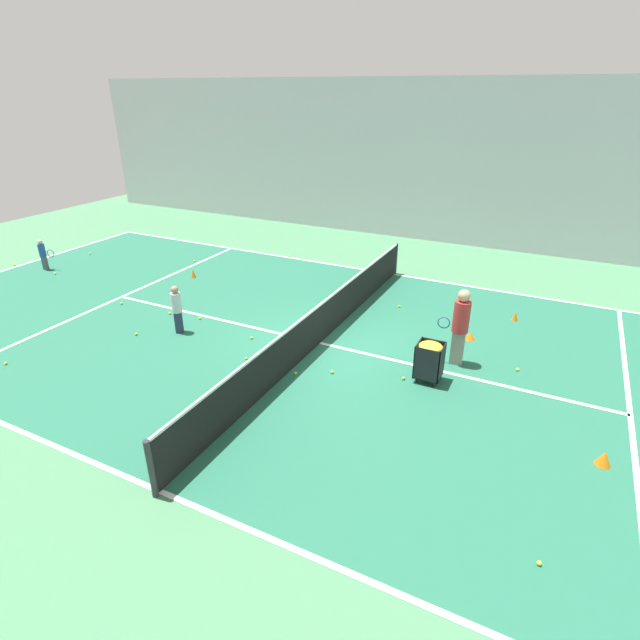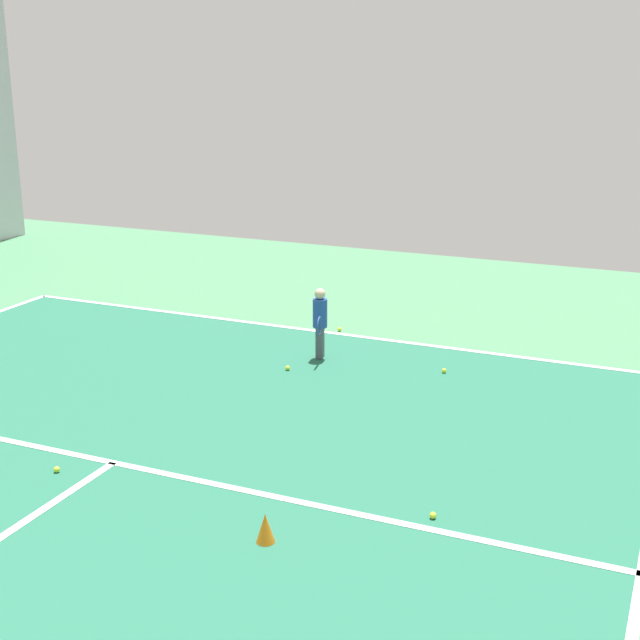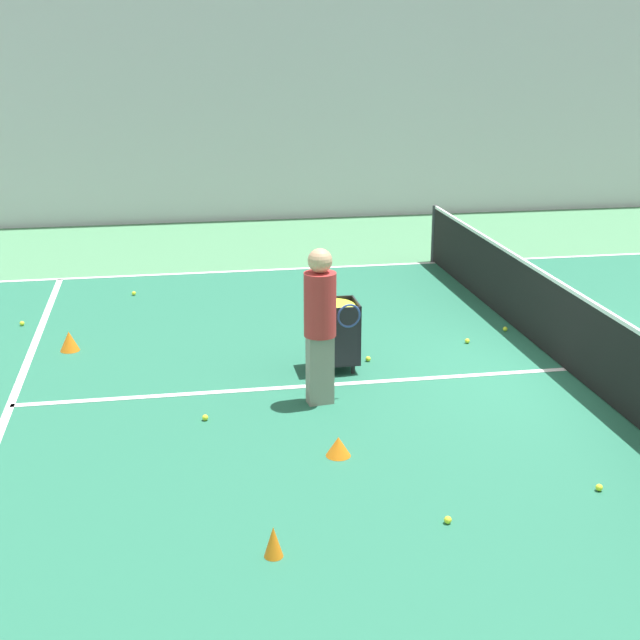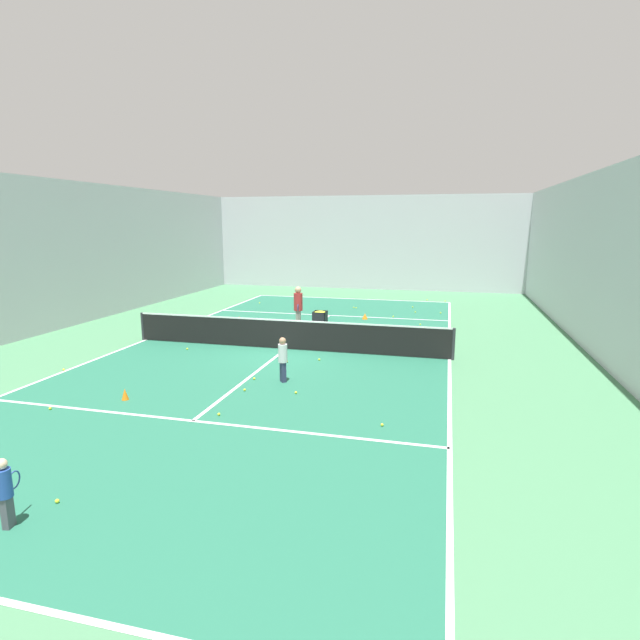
% 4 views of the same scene
% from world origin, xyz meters
% --- Properties ---
extents(ground_plane, '(38.09, 38.09, 0.00)m').
position_xyz_m(ground_plane, '(0.00, 0.00, 0.00)').
color(ground_plane, '#477F56').
extents(court_playing_area, '(11.37, 24.78, 0.00)m').
position_xyz_m(court_playing_area, '(0.00, 0.00, 0.00)').
color(court_playing_area, '#23664C').
rests_on(court_playing_area, ground).
extents(line_sideline_right, '(0.10, 24.78, 0.00)m').
position_xyz_m(line_sideline_right, '(5.69, 0.00, 0.01)').
color(line_sideline_right, white).
rests_on(line_sideline_right, ground).
extents(line_service_far, '(11.37, 0.10, 0.00)m').
position_xyz_m(line_service_far, '(0.00, 6.81, 0.01)').
color(line_service_far, white).
rests_on(line_service_far, ground).
extents(line_centre_service, '(0.10, 13.63, 0.00)m').
position_xyz_m(line_centre_service, '(0.00, 0.00, 0.01)').
color(line_centre_service, white).
rests_on(line_centre_service, ground).
extents(hall_enclosure_right, '(0.15, 34.39, 6.24)m').
position_xyz_m(hall_enclosure_right, '(10.42, 0.00, 3.12)').
color(hall_enclosure_right, silver).
rests_on(hall_enclosure_right, ground).
extents(tennis_net, '(11.67, 0.10, 1.07)m').
position_xyz_m(tennis_net, '(0.00, 0.00, 0.55)').
color(tennis_net, '#2D2D33').
rests_on(tennis_net, ground).
extents(coach_at_net, '(0.41, 0.70, 1.84)m').
position_xyz_m(coach_at_net, '(-0.52, 3.27, 1.05)').
color(coach_at_net, gray).
rests_on(coach_at_net, ground).
extents(ball_cart, '(0.53, 0.56, 0.92)m').
position_xyz_m(ball_cart, '(0.52, 2.90, 0.64)').
color(ball_cart, black).
rests_on(ball_cart, ground).
extents(training_cone_0, '(0.16, 0.16, 0.27)m').
position_xyz_m(training_cone_0, '(-3.61, 4.20, 0.14)').
color(training_cone_0, orange).
rests_on(training_cone_0, ground).
extents(training_cone_2, '(0.26, 0.26, 0.21)m').
position_xyz_m(training_cone_2, '(-1.90, 3.33, 0.11)').
color(training_cone_2, orange).
rests_on(training_cone_2, ground).
extents(training_cone_3, '(0.26, 0.26, 0.27)m').
position_xyz_m(training_cone_3, '(1.83, 6.30, 0.14)').
color(training_cone_3, orange).
rests_on(training_cone_3, ground).
extents(tennis_ball_7, '(0.07, 0.07, 0.07)m').
position_xyz_m(tennis_ball_7, '(0.73, 2.42, 0.04)').
color(tennis_ball_7, yellow).
rests_on(tennis_ball_7, ground).
extents(tennis_ball_13, '(0.07, 0.07, 0.07)m').
position_xyz_m(tennis_ball_13, '(-3.05, 1.06, 0.04)').
color(tennis_ball_13, yellow).
rests_on(tennis_ball_13, ground).
extents(tennis_ball_15, '(0.07, 0.07, 0.07)m').
position_xyz_m(tennis_ball_15, '(1.53, -1.18, 0.04)').
color(tennis_ball_15, yellow).
rests_on(tennis_ball_15, ground).
extents(tennis_ball_16, '(0.07, 0.07, 0.07)m').
position_xyz_m(tennis_ball_16, '(4.43, 5.52, 0.04)').
color(tennis_ball_16, yellow).
rests_on(tennis_ball_16, ground).
extents(tennis_ball_17, '(0.07, 0.07, 0.07)m').
position_xyz_m(tennis_ball_17, '(1.19, 0.90, 0.04)').
color(tennis_ball_17, yellow).
rests_on(tennis_ball_17, ground).
extents(tennis_ball_18, '(0.07, 0.07, 0.07)m').
position_xyz_m(tennis_ball_18, '(-3.36, 2.64, 0.04)').
color(tennis_ball_18, yellow).
rests_on(tennis_ball_18, ground).
extents(tennis_ball_20, '(0.07, 0.07, 0.07)m').
position_xyz_m(tennis_ball_20, '(3.08, 7.10, 0.04)').
color(tennis_ball_20, yellow).
rests_on(tennis_ball_20, ground).
extents(tennis_ball_24, '(0.07, 0.07, 0.07)m').
position_xyz_m(tennis_ball_24, '(1.60, 0.19, 0.04)').
color(tennis_ball_24, yellow).
rests_on(tennis_ball_24, ground).
extents(tennis_ball_27, '(0.07, 0.07, 0.07)m').
position_xyz_m(tennis_ball_27, '(-0.80, 4.62, 0.04)').
color(tennis_ball_27, yellow).
rests_on(tennis_ball_27, ground).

